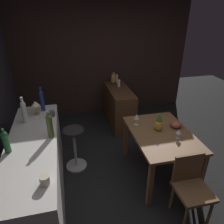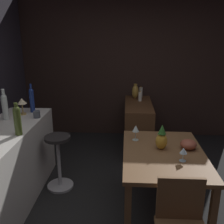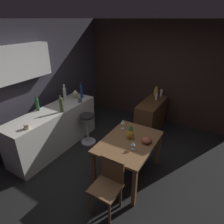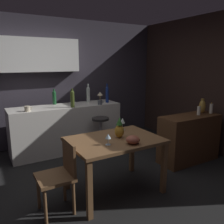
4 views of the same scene
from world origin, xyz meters
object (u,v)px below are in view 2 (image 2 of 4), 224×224
Objects in this scene: wine_glass_left at (183,151)px; cup_slate at (37,114)px; wine_glass_right at (136,129)px; vase_brass at (135,92)px; counter_lamp at (22,103)px; pillar_candle_short at (140,97)px; wine_bottle_olive at (17,119)px; wine_bottle_clear at (5,106)px; pillar_candle_tall at (141,92)px; dining_table at (163,160)px; wine_bottle_cobalt at (32,99)px; bar_stool at (59,161)px; pineapple_centerpiece at (162,139)px; fruit_bowl at (188,144)px; sideboard_cabinet at (138,127)px.

wine_glass_left is 1.14× the size of cup_slate.
wine_glass_right is 1.67m from vase_brass.
counter_lamp is 1.94m from pillar_candle_short.
wine_bottle_olive reaches higher than counter_lamp.
pillar_candle_tall is (1.60, -1.74, -0.17)m from wine_bottle_clear.
counter_lamp is at bearing 18.13° from wine_bottle_olive.
wine_glass_right is (0.49, 0.44, 0.03)m from wine_glass_left.
wine_bottle_clear is (0.67, 2.04, 0.24)m from wine_glass_left.
dining_table is 1.90m from wine_bottle_cobalt.
bar_stool is 1.86× the size of wine_bottle_clear.
vase_brass is (1.89, 0.22, 0.09)m from pineapple_centerpiece.
cup_slate is at bearing 131.93° from pillar_candle_short.
pillar_candle_short is 0.68× the size of vase_brass.
cup_slate is 0.47× the size of vase_brass.
wine_bottle_olive is at bearing 92.99° from fruit_bowl.
wine_glass_right is 1.48m from wine_bottle_cobalt.
vase_brass is at bearing -49.58° from counter_lamp.
pineapple_centerpiece is 0.78× the size of wine_bottle_olive.
pillar_candle_short is at bearing -55.12° from counter_lamp.
pineapple_centerpiece reaches higher than sideboard_cabinet.
fruit_bowl is 2.12m from counter_lamp.
wine_glass_left is 0.78× the size of pillar_candle_short.
counter_lamp is at bearing -33.17° from wine_bottle_clear.
wine_bottle_olive is at bearing 89.78° from dining_table.
wine_glass_right reaches higher than sideboard_cabinet.
counter_lamp is (0.59, 2.02, 0.27)m from fruit_bowl.
wine_bottle_olive is 2.86× the size of cup_slate.
dining_table is at bearing -109.28° from bar_stool.
wine_bottle_olive reaches higher than cup_slate.
wine_glass_left is (-0.62, -1.39, 0.46)m from bar_stool.
wine_bottle_clear reaches higher than bar_stool.
counter_lamp is at bearing 130.91° from pillar_candle_tall.
dining_table is at bearing -136.80° from wine_glass_right.
cup_slate is at bearing 65.76° from wine_glass_left.
wine_bottle_cobalt is (0.51, 1.37, 0.20)m from wine_glass_right.
wine_bottle_olive is at bearing -161.87° from counter_lamp.
dining_table is 1.66m from sideboard_cabinet.
bar_stool is 0.95m from wine_bottle_clear.
wine_bottle_clear is (0.05, 0.64, 0.70)m from bar_stool.
wine_glass_left is at bearing -114.64° from counter_lamp.
wine_bottle_clear is at bearing 127.30° from pillar_candle_short.
sideboard_cabinet is at bearing -3.90° from wine_glass_right.
wine_glass_right is 1.52m from counter_lamp.
pillar_candle_short reaches higher than bar_stool.
sideboard_cabinet is 4.06× the size of pineapple_centerpiece.
wine_bottle_olive reaches higher than vase_brass.
wine_bottle_cobalt is 1.80m from pillar_candle_short.
vase_brass is at bearing -1.51° from wine_glass_right.
wine_glass_left is 0.63× the size of counter_lamp.
wine_bottle_cobalt is (0.99, 1.81, 0.24)m from wine_glass_left.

